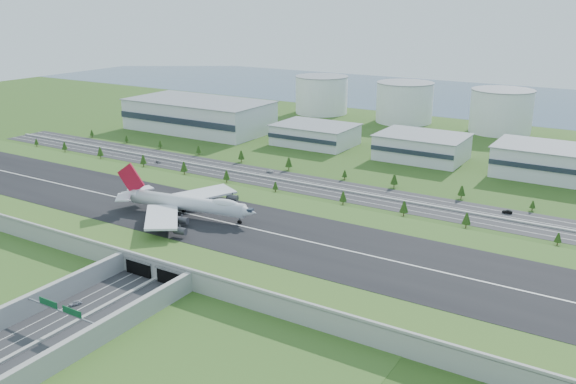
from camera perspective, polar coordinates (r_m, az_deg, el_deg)
The scene contains 20 objects.
ground at distance 287.25m, azimuth -5.46°, elevation -4.46°, with size 1200.00×1200.00×0.00m, color #1F4D18.
airfield_deck at distance 285.66m, azimuth -5.50°, elevation -3.70°, with size 520.00×100.00×9.20m.
underpass_road at distance 222.84m, azimuth -21.30°, elevation -11.64°, with size 38.80×120.40×8.00m.
sign_gantry_near at distance 223.45m, azimuth -20.51°, elevation -10.43°, with size 38.70×0.70×9.80m.
north_expressway at distance 362.86m, azimuth 3.54°, elevation 0.39°, with size 560.00×36.00×0.12m, color #28282B.
tree_row at distance 353.77m, azimuth 5.19°, elevation 0.70°, with size 500.18×48.75×8.49m.
hangar_west at distance 525.56m, azimuth -8.31°, elevation 7.10°, with size 120.00×60.00×25.00m, color silver.
hangar_mid_a at distance 469.38m, azimuth 2.57°, elevation 5.37°, with size 58.00×42.00×15.00m, color silver.
hangar_mid_b at distance 435.50m, azimuth 12.42°, elevation 4.12°, with size 58.00×42.00×17.00m, color silver.
hangar_mid_c at distance 417.14m, azimuth 22.82°, elevation 2.67°, with size 58.00×42.00×19.00m, color silver.
fuel_tank_a at distance 599.42m, azimuth 3.16°, elevation 9.05°, with size 50.00×50.00×35.00m, color white.
fuel_tank_b at distance 564.49m, azimuth 10.84°, elevation 8.22°, with size 50.00×50.00×35.00m, color white.
fuel_tank_c at distance 540.78m, azimuth 19.32°, elevation 7.13°, with size 50.00×50.00×35.00m, color white.
bay_water at distance 718.13m, azimuth 18.35°, elevation 8.23°, with size 1200.00×260.00×0.06m, color #354D66.
boeing_747 at distance 294.61m, azimuth -9.53°, elevation -1.02°, with size 75.31×70.65×23.41m.
car_0 at distance 241.05m, azimuth -19.31°, elevation -9.76°, with size 1.97×4.91×1.67m, color silver.
car_2 at distance 233.54m, azimuth -13.76°, elevation -10.16°, with size 2.63×5.70×1.58m, color #0B0F37.
car_4 at distance 425.91m, azimuth -12.05°, elevation 2.79°, with size 1.92×4.78×1.63m, color slate.
car_5 at distance 339.41m, azimuth 19.83°, elevation -1.75°, with size 1.81×5.20×1.71m, color black.
car_7 at distance 394.38m, azimuth -1.72°, elevation 1.97°, with size 2.17×5.33×1.55m, color white.
Camera 1 is at (161.65, -211.26, 108.41)m, focal length 38.00 mm.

